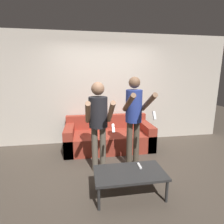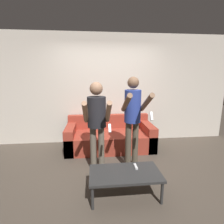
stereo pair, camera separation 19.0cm
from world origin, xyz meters
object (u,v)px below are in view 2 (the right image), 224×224
at_px(person_standing_right, 133,114).
at_px(coffee_table, 125,174).
at_px(couch, 110,137).
at_px(person_standing_left, 97,117).
at_px(remote_on_table, 136,166).

bearing_deg(person_standing_right, coffee_table, -109.55).
height_order(couch, coffee_table, couch).
relative_size(person_standing_left, remote_on_table, 10.63).
xyz_separation_m(couch, person_standing_left, (-0.32, -0.99, 0.74)).
height_order(person_standing_right, coffee_table, person_standing_right).
bearing_deg(person_standing_right, remote_on_table, -97.13).
height_order(couch, person_standing_right, person_standing_right).
bearing_deg(coffee_table, person_standing_left, 117.10).
distance_m(person_standing_left, coffee_table, 1.06).
height_order(coffee_table, remote_on_table, remote_on_table).
height_order(person_standing_left, person_standing_right, person_standing_right).
distance_m(couch, remote_on_table, 1.62).
relative_size(coffee_table, remote_on_table, 6.69).
bearing_deg(coffee_table, remote_on_table, 33.32).
xyz_separation_m(person_standing_left, coffee_table, (0.37, -0.73, -0.67)).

